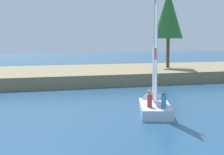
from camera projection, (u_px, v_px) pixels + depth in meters
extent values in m
cube|color=#897A56|center=(63.00, 75.00, 35.61)|extent=(80.00, 12.86, 0.89)
cylinder|color=brown|center=(168.00, 53.00, 38.18)|extent=(0.29, 0.29, 2.65)
cone|color=#286B2D|center=(168.00, 14.00, 37.86)|extent=(2.62, 2.62, 4.41)
cube|color=silver|center=(155.00, 109.00, 19.46)|extent=(2.77, 4.17, 0.45)
cone|color=silver|center=(152.00, 102.00, 21.43)|extent=(1.50, 1.38, 1.21)
cylinder|color=#B7B7BC|center=(155.00, 48.00, 19.61)|extent=(0.08, 0.08, 5.11)
cube|color=white|center=(156.00, 52.00, 18.92)|extent=(0.57, 1.31, 4.28)
cube|color=red|center=(156.00, 54.00, 18.93)|extent=(0.52, 1.18, 0.51)
cube|color=white|center=(154.00, 71.00, 20.43)|extent=(0.51, 1.17, 2.46)
cylinder|color=#B7B7BC|center=(155.00, 100.00, 19.11)|extent=(0.60, 1.32, 0.06)
cube|color=#338CCC|center=(164.00, 101.00, 18.26)|extent=(0.29, 0.34, 0.59)
sphere|color=tan|center=(164.00, 92.00, 18.23)|extent=(0.20, 0.20, 0.20)
cube|color=red|center=(150.00, 101.00, 18.56)|extent=(0.29, 0.34, 0.55)
sphere|color=tan|center=(150.00, 92.00, 18.53)|extent=(0.20, 0.20, 0.20)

